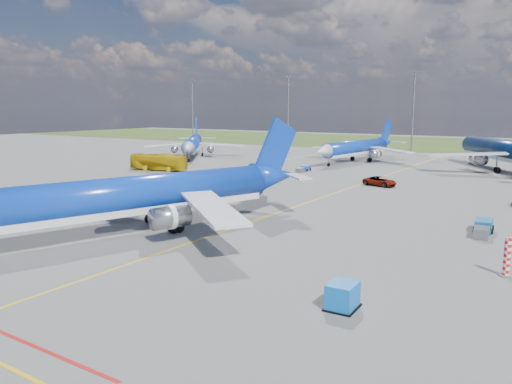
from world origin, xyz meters
The scene contains 15 objects.
ground centered at (0.00, 0.00, 0.00)m, with size 400.00×400.00×0.00m, color #535351.
grass_strip centered at (0.00, 150.00, 0.00)m, with size 400.00×80.00×0.01m, color #2D4719.
taxiway_lines centered at (0.17, 27.70, 0.01)m, with size 60.25×160.00×0.02m.
floodlight_masts centered at (10.00, 110.00, 12.56)m, with size 202.20×0.50×22.70m.
warning_post centered at (26.00, 8.00, 1.50)m, with size 0.50×0.50×3.00m, color red.
bg_jet_nw centered at (-52.97, 65.71, 0.00)m, with size 28.04×36.81×9.64m, color #0C34AA, non-canonical shape.
bg_jet_nnw centered at (-13.68, 77.77, 0.00)m, with size 27.72×36.39×9.53m, color #0C34AA, non-canonical shape.
bg_jet_n centered at (17.58, 77.60, 0.00)m, with size 34.35×45.08×11.81m, color #071D41, non-canonical shape.
main_airliner centered at (-7.06, 2.60, 0.00)m, with size 32.12×42.16×11.04m, color #0C34AA, non-canonical shape.
uld_container centered at (18.12, -4.36, 0.83)m, with size 1.65×2.07×1.65m, color blue.
apron_bus centered at (-41.11, 40.94, 1.68)m, with size 2.82×12.04×3.35m, color #C7A00B.
service_car_a centered at (-19.99, 22.66, 0.70)m, with size 1.65×4.10×1.40m, color #999999.
service_car_b centered at (3.26, 45.48, 0.75)m, with size 2.50×5.41×1.50m, color #999999.
baggage_tug_w centered at (22.41, 20.97, 0.57)m, with size 1.89×5.55×1.22m.
baggage_tug_c centered at (-15.81, 55.51, 0.49)m, with size 1.41×4.70×1.05m.
Camera 1 is at (29.73, -32.33, 12.49)m, focal length 35.00 mm.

